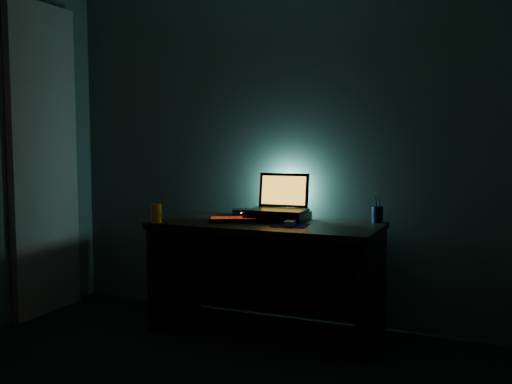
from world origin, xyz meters
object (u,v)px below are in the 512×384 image
juice_glass (156,213)px  router (242,212)px  mouse (290,223)px  pen_cup (377,214)px  keyboard (242,219)px  laptop (280,202)px

juice_glass → router: 0.69m
mouse → pen_cup: 0.61m
mouse → router: size_ratio=0.60×
keyboard → mouse: (0.36, -0.07, 0.01)m
laptop → router: size_ratio=2.35×
mouse → keyboard: bearing=162.8°
router → pen_cup: bearing=-21.1°
keyboard → pen_cup: (0.85, 0.31, 0.04)m
pen_cup → router: bearing=179.6°
laptop → pen_cup: (0.65, 0.12, -0.07)m
mouse → juice_glass: bearing=-174.2°
keyboard → juice_glass: juice_glass is taller
laptop → keyboard: size_ratio=0.83×
mouse → router: (-0.51, 0.38, 0.00)m
keyboard → mouse: bearing=-34.6°
laptop → mouse: bearing=-59.0°
mouse → pen_cup: (0.48, 0.37, 0.03)m
laptop → router: 0.38m
keyboard → router: bearing=90.6°
laptop → router: (-0.35, 0.13, -0.10)m
laptop → mouse: size_ratio=3.91×
juice_glass → router: bearing=57.8°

